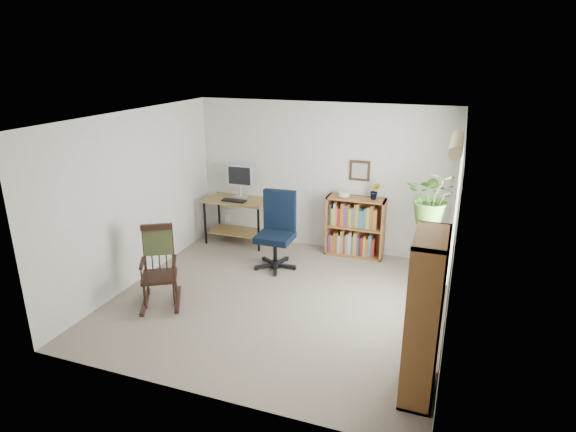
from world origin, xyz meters
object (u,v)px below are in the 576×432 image
at_px(office_chair, 275,231).
at_px(low_bookshelf, 355,227).
at_px(rocking_chair, 159,266).
at_px(tall_bookshelf, 424,317).
at_px(desk, 238,221).

relative_size(office_chair, low_bookshelf, 1.23).
height_order(rocking_chair, tall_bookshelf, tall_bookshelf).
bearing_deg(low_bookshelf, office_chair, -139.05).
bearing_deg(low_bookshelf, rocking_chair, -130.06).
bearing_deg(tall_bookshelf, desk, 138.52).
distance_m(desk, office_chair, 1.27).
distance_m(office_chair, rocking_chair, 1.83).
bearing_deg(low_bookshelf, tall_bookshelf, -66.90).
distance_m(desk, tall_bookshelf, 4.43).
xyz_separation_m(low_bookshelf, tall_bookshelf, (1.30, -3.04, 0.33)).
height_order(desk, office_chair, office_chair).
bearing_deg(tall_bookshelf, low_bookshelf, 113.10).
xyz_separation_m(desk, tall_bookshelf, (3.30, -2.92, 0.42)).
height_order(office_chair, tall_bookshelf, tall_bookshelf).
bearing_deg(tall_bookshelf, rocking_chair, 169.31).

